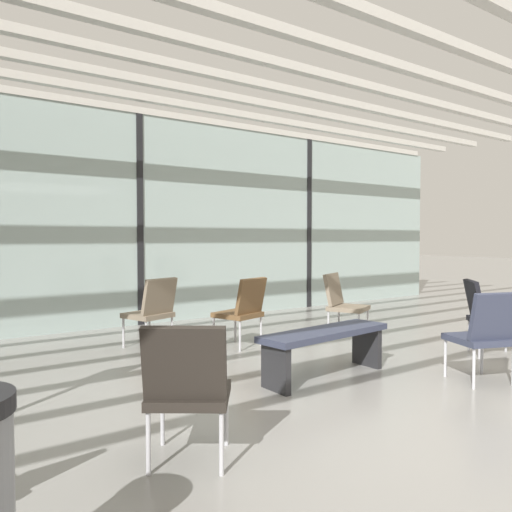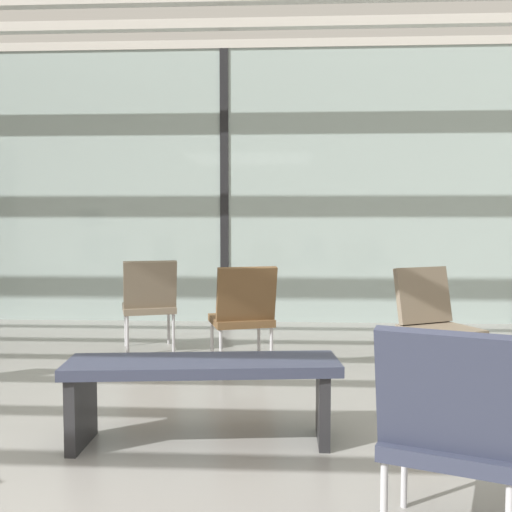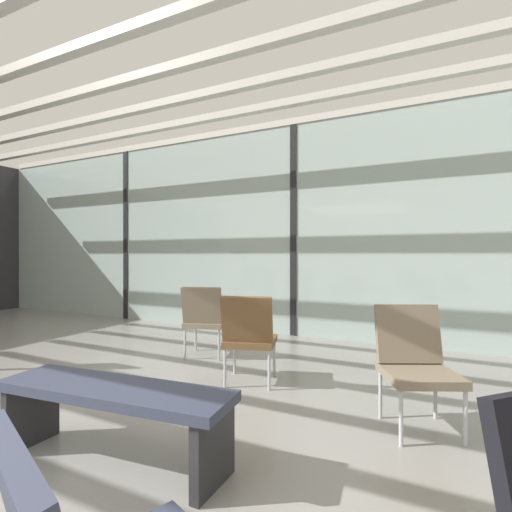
{
  "view_description": "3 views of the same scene",
  "coord_description": "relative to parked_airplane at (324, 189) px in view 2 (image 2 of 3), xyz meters",
  "views": [
    {
      "loc": [
        -3.1,
        -2.24,
        1.37
      ],
      "look_at": [
        1.96,
        4.8,
        1.04
      ],
      "focal_mm": 35.31,
      "sensor_mm": 36.0,
      "label": 1
    },
    {
      "loc": [
        0.74,
        -1.83,
        1.25
      ],
      "look_at": [
        0.37,
        5.32,
        0.79
      ],
      "focal_mm": 40.67,
      "sensor_mm": 36.0,
      "label": 2
    },
    {
      "loc": [
        2.05,
        -0.33,
        1.26
      ],
      "look_at": [
        -0.63,
        5.12,
        1.23
      ],
      "focal_mm": 26.36,
      "sensor_mm": 36.0,
      "label": 3
    }
  ],
  "objects": [
    {
      "name": "glass_curtain_wall",
      "position": [
        -1.52,
        -4.95,
        -0.23
      ],
      "size": [
        14.0,
        0.08,
        3.27
      ],
      "primitive_type": "cube",
      "color": "#A3B7B2",
      "rests_on": "ground"
    },
    {
      "name": "window_mullion_1",
      "position": [
        -1.52,
        -4.95,
        -0.23
      ],
      "size": [
        0.1,
        0.12,
        3.27
      ],
      "primitive_type": "cube",
      "color": "black",
      "rests_on": "ground"
    },
    {
      "name": "parked_airplane",
      "position": [
        0.0,
        0.0,
        0.0
      ],
      "size": [
        12.96,
        3.73,
        3.73
      ],
      "color": "silver",
      "rests_on": "ground"
    },
    {
      "name": "lounge_chair_1",
      "position": [
        -0.17,
        -9.87,
        -1.37
      ],
      "size": [
        0.64,
        0.66,
        0.87
      ],
      "rotation": [
        0.0,
        0.0,
        2.77
      ],
      "color": "#33384C",
      "rests_on": "ground"
    },
    {
      "name": "lounge_chair_2",
      "position": [
        -1.12,
        -7.26,
        -1.37
      ],
      "size": [
        0.61,
        0.64,
        0.87
      ],
      "rotation": [
        0.0,
        0.0,
        3.44
      ],
      "color": "brown",
      "rests_on": "ground"
    },
    {
      "name": "lounge_chair_3",
      "position": [
        -2.05,
        -6.64,
        -1.37
      ],
      "size": [
        0.62,
        0.65,
        0.87
      ],
      "rotation": [
        0.0,
        0.0,
        3.45
      ],
      "color": "#7F705B",
      "rests_on": "ground"
    },
    {
      "name": "lounge_chair_5",
      "position": [
        0.36,
        -7.5,
        -1.37
      ],
      "size": [
        0.66,
        0.68,
        0.87
      ],
      "rotation": [
        0.0,
        0.0,
        0.45
      ],
      "color": "#7F705B",
      "rests_on": "ground"
    },
    {
      "name": "waiting_bench",
      "position": [
        -1.23,
        -8.84,
        -1.5
      ],
      "size": [
        1.53,
        0.55,
        0.47
      ],
      "rotation": [
        0.0,
        0.0,
        0.1
      ],
      "color": "#33384C",
      "rests_on": "ground"
    }
  ]
}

